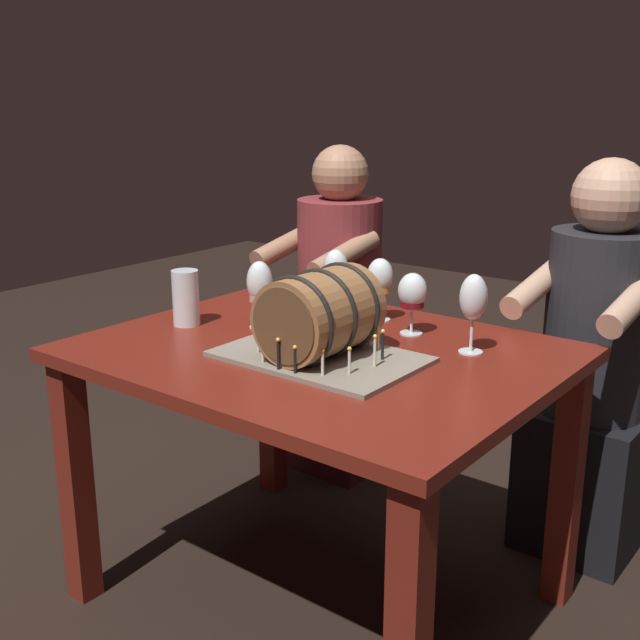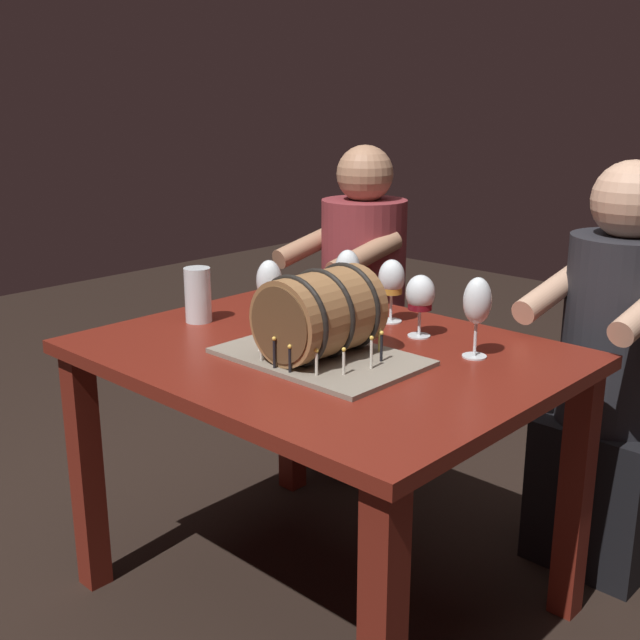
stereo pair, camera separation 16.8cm
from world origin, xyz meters
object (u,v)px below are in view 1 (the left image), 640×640
Objects in this scene: person_seated_right at (591,382)px; wine_glass_white at (336,272)px; wine_glass_red at (412,294)px; person_seated_left at (338,328)px; wine_glass_amber at (380,279)px; wine_glass_empty at (473,299)px; barrel_cake at (320,319)px; wine_glass_rose at (260,285)px; beer_pint at (186,300)px; dining_table at (321,390)px.

wine_glass_white is at bearing -142.65° from person_seated_right.
person_seated_left is (-0.59, 0.46, -0.31)m from wine_glass_red.
wine_glass_empty is at bearing -17.13° from wine_glass_amber.
person_seated_left is (-0.52, 0.78, -0.30)m from barrel_cake.
barrel_cake is at bearing -20.76° from wine_glass_rose.
person_seated_left reaches higher than barrel_cake.
wine_glass_empty is 0.80m from beer_pint.
person_seated_left is (-0.47, 0.71, -0.09)m from dining_table.
wine_glass_amber is (-0.08, 0.38, 0.02)m from barrel_cake.
wine_glass_empty is (0.32, 0.20, 0.26)m from dining_table.
wine_glass_white is at bearing 174.09° from wine_glass_empty.
wine_glass_white is 0.17× the size of person_seated_left.
barrel_cake is at bearing -0.81° from beer_pint.
person_seated_left is at bearing -180.00° from person_seated_right.
person_seated_right is at bearing 37.35° from wine_glass_white.
wine_glass_red is (0.26, -0.00, -0.02)m from wine_glass_white.
wine_glass_amber is at bearing -42.20° from person_seated_left.
wine_glass_white is 1.12× the size of wine_glass_amber.
wine_glass_rose is at bearing -150.53° from wine_glass_red.
wine_glass_empty is 1.12× the size of wine_glass_amber.
wine_glass_white is 0.17× the size of person_seated_right.
wine_glass_amber reaches higher than wine_glass_red.
wine_glass_rose is (-0.22, -0.27, -0.00)m from wine_glass_amber.
dining_table is 0.36m from wine_glass_red.
dining_table is 6.22× the size of wine_glass_rose.
beer_pint is 0.82m from person_seated_left.
wine_glass_rose reaches higher than wine_glass_red.
dining_table is at bearing -85.48° from wine_glass_amber.
wine_glass_white is at bearing 119.06° from dining_table.
barrel_cake is 0.39m from wine_glass_amber.
person_seated_left is 1.00× the size of person_seated_right.
barrel_cake is 0.41× the size of person_seated_left.
dining_table is at bearing -60.94° from wine_glass_white.
person_seated_right is (0.90, 0.78, -0.27)m from beer_pint.
wine_glass_red is 0.42m from wine_glass_rose.
person_seated_right is (0.41, 0.78, -0.30)m from barrel_cake.
wine_glass_rose is 0.16× the size of person_seated_right.
dining_table is at bearing -123.40° from person_seated_right.
barrel_cake reaches higher than beer_pint.
person_seated_right reaches higher than wine_glass_red.
person_seated_left reaches higher than wine_glass_empty.
wine_glass_empty is at bearing 45.48° from barrel_cake.
wine_glass_rose is at bearing -71.42° from person_seated_left.
wine_glass_white is 1.07× the size of wine_glass_rose.
beer_pint is 0.13× the size of person_seated_right.
dining_table is 6.93× the size of wine_glass_red.
wine_glass_white is 0.26m from wine_glass_red.
wine_glass_amber is 0.35m from wine_glass_rose.
wine_glass_white is at bearing 62.96° from wine_glass_rose.
person_seated_left is (-0.44, 0.40, -0.32)m from wine_glass_amber.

